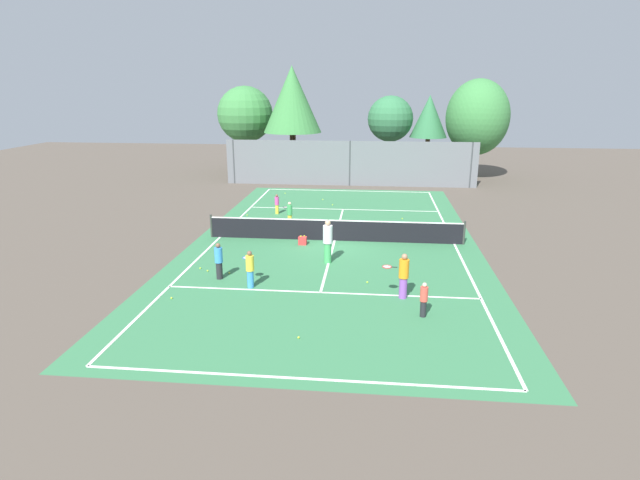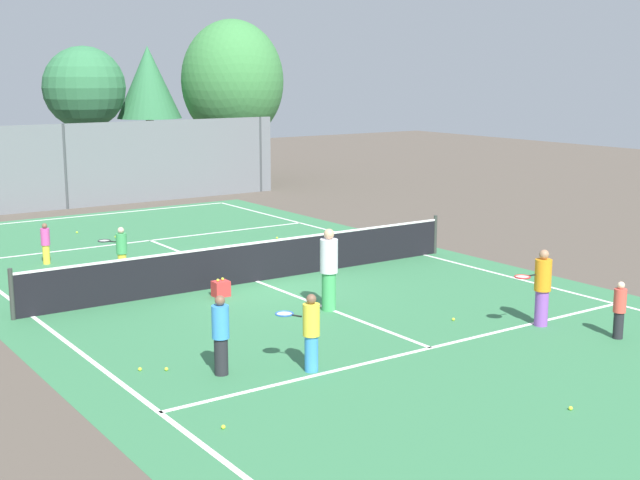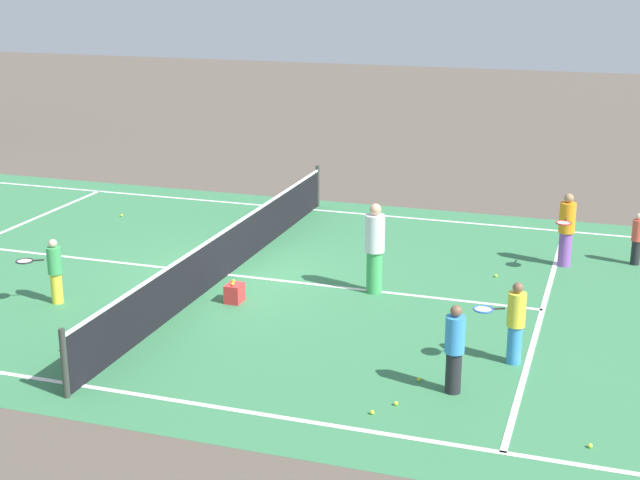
# 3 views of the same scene
# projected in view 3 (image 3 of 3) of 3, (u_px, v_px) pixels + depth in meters

# --- Properties ---
(ground_plane) EXTENTS (80.00, 80.00, 0.00)m
(ground_plane) POSITION_uv_depth(u_px,v_px,m) (228.00, 275.00, 19.14)
(ground_plane) COLOR brown
(court_surface) EXTENTS (13.00, 25.00, 0.01)m
(court_surface) POSITION_uv_depth(u_px,v_px,m) (228.00, 275.00, 19.14)
(court_surface) COLOR #387A4C
(court_surface) RESTS_ON ground_plane
(tennis_net) EXTENTS (11.90, 0.10, 1.10)m
(tennis_net) POSITION_uv_depth(u_px,v_px,m) (227.00, 252.00, 18.99)
(tennis_net) COLOR #333833
(tennis_net) RESTS_ON ground_plane
(player_1) EXTENTS (0.91, 0.38, 1.59)m
(player_1) POSITION_uv_depth(u_px,v_px,m) (566.00, 229.00, 19.49)
(player_1) COLOR purple
(player_1) RESTS_ON ground_plane
(player_2) EXTENTS (0.24, 0.24, 1.14)m
(player_2) POSITION_uv_depth(u_px,v_px,m) (637.00, 238.00, 19.64)
(player_2) COLOR #232328
(player_2) RESTS_ON ground_plane
(player_3) EXTENTS (0.60, 0.86, 1.38)m
(player_3) POSITION_uv_depth(u_px,v_px,m) (515.00, 322.00, 14.75)
(player_3) COLOR #388CD8
(player_3) RESTS_ON ground_plane
(player_4) EXTENTS (0.30, 0.30, 1.40)m
(player_4) POSITION_uv_depth(u_px,v_px,m) (454.00, 348.00, 13.74)
(player_4) COLOR #232328
(player_4) RESTS_ON ground_plane
(player_5) EXTENTS (0.38, 0.38, 1.80)m
(player_5) POSITION_uv_depth(u_px,v_px,m) (375.00, 247.00, 17.88)
(player_5) COLOR #3FA559
(player_5) RESTS_ON ground_plane
(player_6) EXTENTS (0.63, 0.82, 1.26)m
(player_6) POSITION_uv_depth(u_px,v_px,m) (54.00, 270.00, 17.39)
(player_6) COLOR yellow
(player_6) RESTS_ON ground_plane
(ball_crate) EXTENTS (0.37, 0.30, 0.43)m
(ball_crate) POSITION_uv_depth(u_px,v_px,m) (234.00, 293.00, 17.57)
(ball_crate) COLOR red
(ball_crate) RESTS_ON ground_plane
(tennis_ball_2) EXTENTS (0.07, 0.07, 0.07)m
(tennis_ball_2) POSITION_uv_depth(u_px,v_px,m) (496.00, 276.00, 19.00)
(tennis_ball_2) COLOR #CCE533
(tennis_ball_2) RESTS_ON ground_plane
(tennis_ball_3) EXTENTS (0.07, 0.07, 0.07)m
(tennis_ball_3) POSITION_uv_depth(u_px,v_px,m) (372.00, 412.00, 13.25)
(tennis_ball_3) COLOR #CCE533
(tennis_ball_3) RESTS_ON ground_plane
(tennis_ball_4) EXTENTS (0.07, 0.07, 0.07)m
(tennis_ball_4) POSITION_uv_depth(u_px,v_px,m) (122.00, 215.00, 23.50)
(tennis_ball_4) COLOR #CCE533
(tennis_ball_4) RESTS_ON ground_plane
(tennis_ball_5) EXTENTS (0.07, 0.07, 0.07)m
(tennis_ball_5) POSITION_uv_depth(u_px,v_px,m) (590.00, 446.00, 12.34)
(tennis_ball_5) COLOR #CCE533
(tennis_ball_5) RESTS_ON ground_plane
(tennis_ball_8) EXTENTS (0.07, 0.07, 0.07)m
(tennis_ball_8) POSITION_uv_depth(u_px,v_px,m) (396.00, 403.00, 13.52)
(tennis_ball_8) COLOR #CCE533
(tennis_ball_8) RESTS_ON ground_plane
(tennis_ball_9) EXTENTS (0.07, 0.07, 0.07)m
(tennis_ball_9) POSITION_uv_depth(u_px,v_px,m) (62.00, 349.00, 15.40)
(tennis_ball_9) COLOR #CCE533
(tennis_ball_9) RESTS_ON ground_plane
(tennis_ball_10) EXTENTS (0.07, 0.07, 0.07)m
(tennis_ball_10) POSITION_uv_depth(u_px,v_px,m) (419.00, 379.00, 14.30)
(tennis_ball_10) COLOR #CCE533
(tennis_ball_10) RESTS_ON ground_plane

